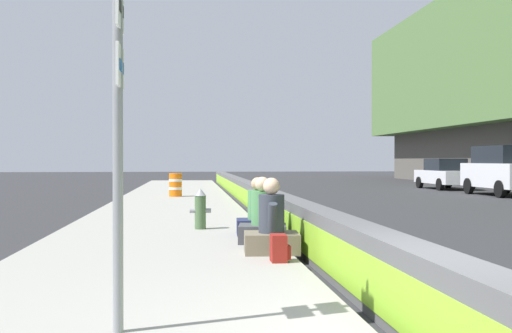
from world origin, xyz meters
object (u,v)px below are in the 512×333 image
Objects in this scene: fire_hydrant at (200,208)px; seated_person_middle at (262,222)px; backpack at (279,248)px; parked_car_far at (445,174)px; seated_person_foreground at (271,229)px; construction_barrel at (175,185)px; route_sign_post at (118,90)px; seated_person_rear at (257,217)px; parked_car_midline at (503,170)px.

seated_person_middle is at bearing -154.60° from fire_hydrant.
parked_car_far is at bearing -28.41° from backpack.
seated_person_foreground reaches higher than construction_barrel.
construction_barrel is (15.36, 1.89, 0.10)m from seated_person_foreground.
route_sign_post is at bearing 151.51° from parked_car_far.
construction_barrel is (11.85, 0.81, 0.03)m from fire_hydrant.
seated_person_rear is 24.18m from parked_car_far.
seated_person_foreground is 1.05× the size of seated_person_rear.
fire_hydrant is 11.87m from construction_barrel.
parked_car_far is at bearing -28.49° from route_sign_post.
parked_car_midline is at bearing -84.92° from construction_barrel.
route_sign_post is 3.03× the size of seated_person_middle.
fire_hydrant is at bearing 17.07° from seated_person_foreground.
fire_hydrant is at bearing 25.40° from seated_person_middle.
route_sign_post is at bearing 173.89° from fire_hydrant.
route_sign_post reaches higher than seated_person_rear.
seated_person_rear reaches higher than backpack.
backpack is 0.09× the size of parked_car_far.
construction_barrel is (14.12, 1.89, 0.11)m from seated_person_middle.
seated_person_foreground is 2.39m from seated_person_rear.
parked_car_midline reaches higher than seated_person_foreground.
seated_person_rear is 1.21× the size of construction_barrel.
seated_person_foreground is 0.27× the size of parked_car_far.
parked_car_far is at bearing -29.29° from seated_person_foreground.
parked_car_midline reaches higher than backpack.
parked_car_midline is (16.68, -12.94, 0.67)m from seated_person_foreground.
fire_hydrant reaches higher than backpack.
backpack is at bearing 151.59° from parked_car_far.
backpack is at bearing 143.56° from parked_car_midline.
construction_barrel is at bearing 6.65° from backpack.
seated_person_foreground reaches higher than seated_person_middle.
route_sign_post is 30.98m from parked_car_far.
seated_person_rear reaches higher than fire_hydrant.
fire_hydrant is at bearing -176.08° from construction_barrel.
construction_barrel is (16.20, 1.89, 0.28)m from backpack.
seated_person_rear is at bearing -171.54° from construction_barrel.
route_sign_post is 4.09× the size of fire_hydrant.
parked_car_far is (19.39, -13.93, 0.27)m from fire_hydrant.
seated_person_rear is at bearing -0.97° from seated_person_foreground.
parked_car_far reaches higher than construction_barrel.
seated_person_middle is at bearing 149.34° from parked_car_far.
fire_hydrant is at bearing 133.20° from parked_car_midline.
seated_person_rear is 0.25× the size of parked_car_far.
fire_hydrant is 19.24m from parked_car_midline.
seated_person_middle is 14.25m from construction_barrel.
parked_car_far is (23.75, -12.85, 0.53)m from backpack.
backpack is at bearing -173.35° from construction_barrel.
route_sign_post is 3.14× the size of seated_person_rear.
route_sign_post is at bearing 179.92° from construction_barrel.
seated_person_foreground is (-3.51, -1.08, -0.07)m from fire_hydrant.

